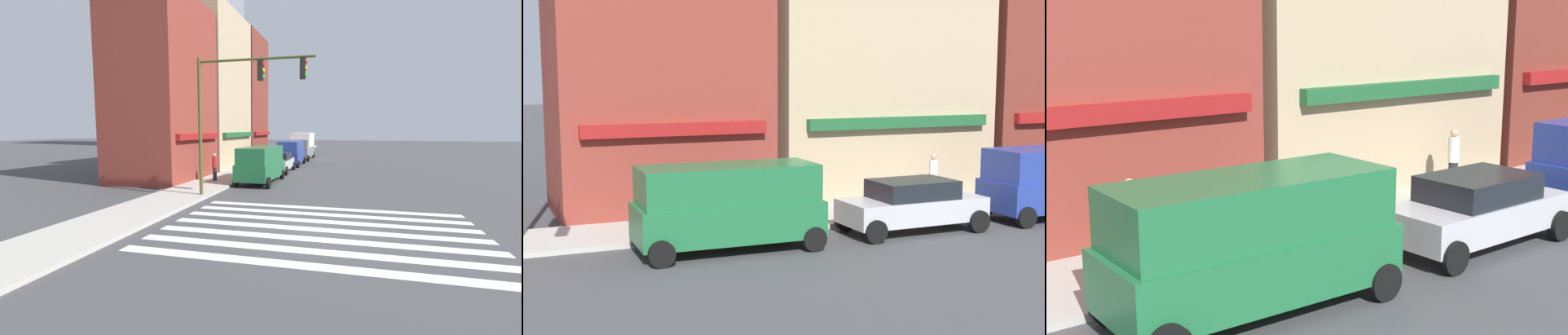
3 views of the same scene
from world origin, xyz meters
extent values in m
cube|color=maroon|center=(9.56, 8.85, 3.00)|extent=(6.01, 0.30, 0.40)
cube|color=#1E592D|center=(17.88, 8.85, 3.00)|extent=(7.42, 0.30, 0.40)
cube|color=#1E6638|center=(9.81, 4.70, 0.84)|extent=(5.05, 2.14, 1.00)
cube|color=#1E6638|center=(9.81, 4.70, 1.84)|extent=(4.80, 1.97, 1.00)
cylinder|color=black|center=(7.72, 5.70, 0.34)|extent=(0.68, 0.22, 0.68)
cylinder|color=black|center=(11.91, 5.70, 0.34)|extent=(0.68, 0.22, 0.68)
cylinder|color=black|center=(11.91, 3.70, 0.34)|extent=(0.68, 0.22, 0.68)
cube|color=#B7B7BC|center=(15.67, 4.70, 0.69)|extent=(4.41, 1.83, 0.70)
cube|color=black|center=(15.67, 4.70, 1.31)|extent=(2.43, 1.67, 0.55)
cylinder|color=black|center=(13.88, 5.60, 0.34)|extent=(0.68, 0.22, 0.68)
cylinder|color=black|center=(13.88, 3.80, 0.34)|extent=(0.68, 0.22, 0.68)
cylinder|color=black|center=(17.46, 5.60, 0.34)|extent=(0.68, 0.22, 0.68)
cylinder|color=black|center=(17.46, 3.80, 0.34)|extent=(0.68, 0.22, 0.68)
cylinder|color=black|center=(19.19, 5.70, 0.34)|extent=(0.68, 0.22, 0.68)
cylinder|color=#23232D|center=(9.01, 7.58, 0.57)|extent=(0.26, 0.26, 0.85)
cylinder|color=red|center=(9.01, 7.58, 1.35)|extent=(0.32, 0.32, 0.70)
sphere|color=tan|center=(9.01, 7.58, 1.81)|extent=(0.22, 0.22, 0.22)
cylinder|color=#23232D|center=(18.70, 7.94, 0.57)|extent=(0.26, 0.26, 0.85)
cylinder|color=silver|center=(18.70, 7.94, 1.35)|extent=(0.32, 0.32, 0.70)
sphere|color=tan|center=(18.70, 7.94, 1.81)|extent=(0.22, 0.22, 0.22)
camera|label=1|loc=(-11.90, -1.03, 3.47)|focal=24.00mm
camera|label=2|loc=(3.53, -13.51, 4.80)|focal=50.00mm
camera|label=3|loc=(3.36, -4.87, 4.83)|focal=50.00mm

